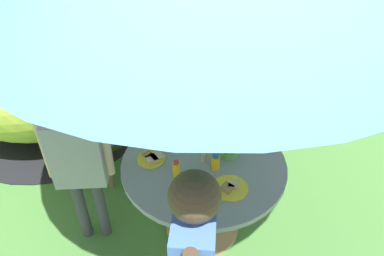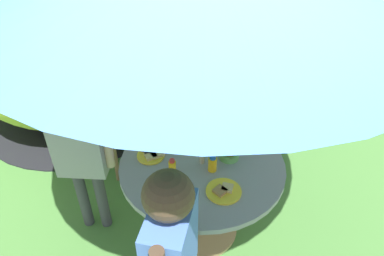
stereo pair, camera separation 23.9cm
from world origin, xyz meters
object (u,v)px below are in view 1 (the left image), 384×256
child_in_yellow_shirt (157,88)px  snack_bowl (229,150)px  potted_plant (279,94)px  cup_near (181,122)px  child_in_grey_shirt (77,152)px  garden_table (203,179)px  juice_bottle_center_back (169,120)px  juice_bottle_center_front (176,169)px  child_in_blue_shirt (194,250)px  juice_bottle_near_right (215,162)px  plate_near_left (230,187)px  plate_mid_right (152,158)px  dome_tent (43,60)px  juice_bottle_far_left (206,137)px  wooden_chair (105,109)px  plate_far_right (237,132)px

child_in_yellow_shirt → snack_bowl: size_ratio=9.28×
potted_plant → snack_bowl: 1.55m
snack_bowl → cup_near: size_ratio=1.94×
child_in_yellow_shirt → child_in_grey_shirt: (-0.79, -0.52, 0.01)m
garden_table → juice_bottle_center_back: 0.53m
cup_near → juice_bottle_center_front: bearing=-119.5°
juice_bottle_center_back → juice_bottle_center_front: bearing=-110.0°
child_in_grey_shirt → child_in_blue_shirt: bearing=-48.1°
juice_bottle_near_right → child_in_blue_shirt: bearing=-128.6°
plate_near_left → plate_mid_right: bearing=124.5°
potted_plant → child_in_grey_shirt: 2.27m
juice_bottle_center_back → cup_near: juice_bottle_center_back is taller
juice_bottle_near_right → plate_mid_right: bearing=141.1°
dome_tent → juice_bottle_center_front: size_ratio=19.05×
potted_plant → juice_bottle_near_right: size_ratio=5.67×
garden_table → juice_bottle_near_right: size_ratio=9.48×
potted_plant → plate_mid_right: size_ratio=3.52×
garden_table → juice_bottle_near_right: 0.24m
garden_table → potted_plant: 1.66m
juice_bottle_center_front → juice_bottle_center_back: (0.19, 0.52, -0.01)m
child_in_yellow_shirt → juice_bottle_far_left: size_ratio=12.49×
dome_tent → juice_bottle_near_right: size_ratio=20.10×
child_in_grey_shirt → wooden_chair: bearing=88.1°
potted_plant → plate_near_left: (-1.37, -1.18, 0.35)m
juice_bottle_center_front → juice_bottle_center_back: juice_bottle_center_front is taller
wooden_chair → snack_bowl: wooden_chair is taller
garden_table → plate_far_right: plate_far_right is taller
wooden_chair → plate_mid_right: (0.07, -0.94, 0.13)m
child_in_blue_shirt → juice_bottle_near_right: 0.75m
snack_bowl → juice_bottle_far_left: size_ratio=1.35×
garden_table → juice_bottle_center_back: size_ratio=10.44×
child_in_grey_shirt → plate_far_right: bearing=14.9°
plate_mid_right → juice_bottle_far_left: (0.42, -0.01, 0.03)m
potted_plant → snack_bowl: snack_bowl is taller
plate_near_left → juice_bottle_far_left: juice_bottle_far_left is taller
juice_bottle_near_right → juice_bottle_far_left: (0.08, 0.26, -0.01)m
plate_mid_right → child_in_grey_shirt: bearing=161.1°
plate_far_right → child_in_grey_shirt: bearing=170.9°
dome_tent → snack_bowl: (0.90, -2.06, 0.02)m
potted_plant → child_in_grey_shirt: child_in_grey_shirt is taller
plate_mid_right → dome_tent: bearing=102.5°
cup_near → wooden_chair: bearing=122.0°
dome_tent → juice_bottle_far_left: 2.04m
garden_table → juice_bottle_center_front: size_ratio=8.98×
child_in_blue_shirt → snack_bowl: 0.91m
garden_table → child_in_grey_shirt: 0.88m
child_in_blue_shirt → plate_far_right: size_ratio=6.67×
child_in_grey_shirt → juice_bottle_far_left: (0.87, -0.16, -0.08)m
garden_table → child_in_blue_shirt: size_ratio=0.83×
wooden_chair → plate_far_right: bearing=-70.8°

